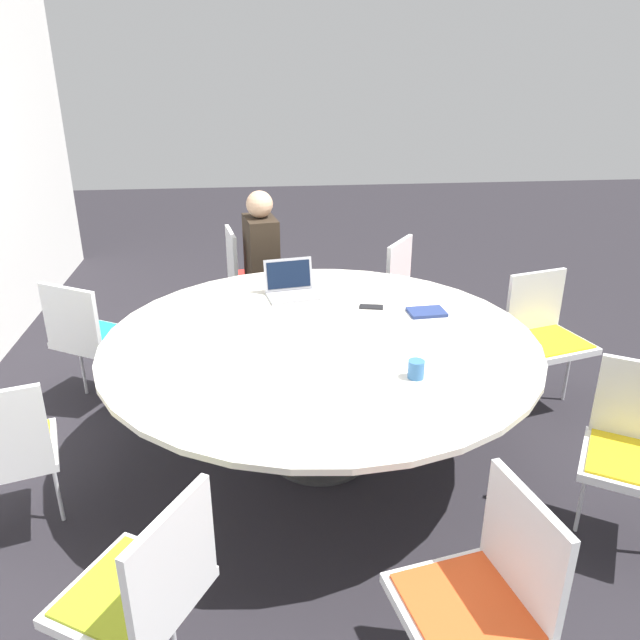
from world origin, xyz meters
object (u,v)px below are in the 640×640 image
object	(u,v)px
chair_3	(145,586)
spiral_notebook	(427,312)
chair_5	(637,443)
cell_phone	(371,307)
chair_7	(414,288)
chair_2	(3,448)
person_0	(263,256)
chair_6	(545,329)
coffee_cup	(416,369)
chair_1	(89,332)
chair_0	(248,272)
laptop	(291,287)
chair_4	(485,590)

from	to	relation	value
chair_3	spiral_notebook	distance (m)	2.17
chair_5	cell_phone	xyz separation A→B (m)	(1.17, 1.02, 0.24)
spiral_notebook	chair_3	bearing A→B (deg)	140.31
chair_5	chair_7	xyz separation A→B (m)	(2.10, 0.52, 0.00)
chair_2	person_0	distance (m)	2.46
chair_6	person_0	xyz separation A→B (m)	(1.13, 1.77, 0.19)
chair_3	coffee_cup	size ratio (longest dim) A/B	9.88
chair_1	chair_7	xyz separation A→B (m)	(0.60, -2.24, 0.00)
chair_0	chair_1	distance (m)	1.49
person_0	cell_phone	size ratio (longest dim) A/B	8.01
chair_3	cell_phone	size ratio (longest dim) A/B	5.70
chair_3	chair_7	world-z (taller)	same
coffee_cup	chair_0	bearing A→B (deg)	18.81
chair_7	spiral_notebook	size ratio (longest dim) A/B	3.92
chair_0	chair_5	world-z (taller)	same
chair_1	chair_6	size ratio (longest dim) A/B	1.00
chair_2	chair_3	world-z (taller)	same
chair_1	chair_5	size ratio (longest dim) A/B	1.00
chair_3	chair_7	size ratio (longest dim) A/B	1.00
person_0	spiral_notebook	world-z (taller)	person_0
chair_3	person_0	distance (m)	3.04
chair_0	person_0	size ratio (longest dim) A/B	0.71
chair_5	laptop	size ratio (longest dim) A/B	2.53
chair_3	chair_7	bearing A→B (deg)	-0.08
chair_1	chair_5	xyz separation A→B (m)	(-1.51, -2.75, 0.00)
chair_2	spiral_notebook	size ratio (longest dim) A/B	3.92
chair_0	coffee_cup	world-z (taller)	chair_0
chair_6	cell_phone	size ratio (longest dim) A/B	5.70
chair_1	chair_6	xyz separation A→B (m)	(-0.25, -2.89, 0.00)
laptop	coffee_cup	world-z (taller)	laptop
chair_0	chair_6	distance (m)	2.32
laptop	coffee_cup	xyz separation A→B (m)	(-1.14, -0.51, -0.01)
chair_4	chair_2	bearing A→B (deg)	50.15
chair_1	chair_2	world-z (taller)	same
chair_2	chair_5	xyz separation A→B (m)	(-0.25, -2.84, 0.00)
chair_3	chair_4	distance (m)	1.12
chair_1	chair_6	distance (m)	2.90
chair_2	coffee_cup	size ratio (longest dim) A/B	9.88
chair_5	coffee_cup	xyz separation A→B (m)	(0.29, 0.97, 0.28)
chair_4	cell_phone	xyz separation A→B (m)	(1.91, 0.04, 0.24)
chair_1	cell_phone	size ratio (longest dim) A/B	5.70
chair_4	laptop	distance (m)	2.25
person_0	laptop	xyz separation A→B (m)	(-0.95, -0.15, 0.09)
person_0	chair_7	bearing A→B (deg)	65.66
laptop	chair_6	bearing A→B (deg)	-16.17
coffee_cup	chair_5	bearing A→B (deg)	-106.75
chair_2	cell_phone	size ratio (longest dim) A/B	5.70
chair_2	chair_4	bearing A→B (deg)	-45.21
chair_0	chair_6	size ratio (longest dim) A/B	1.00
chair_3	spiral_notebook	bearing A→B (deg)	-9.69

